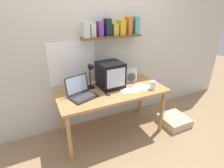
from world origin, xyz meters
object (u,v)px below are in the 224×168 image
at_px(juice_glass, 153,86).
at_px(laptop, 81,91).
at_px(loose_paper_near_laptop, 130,90).
at_px(printed_handout, 141,87).
at_px(corner_desk, 112,94).
at_px(computer_mouse, 108,93).
at_px(crt_monitor, 110,75).
at_px(floor_cushion, 174,120).
at_px(desk_lamp, 91,73).
at_px(space_heater, 130,75).

bearing_deg(juice_glass, laptop, 166.88).
xyz_separation_m(loose_paper_near_laptop, printed_handout, (0.22, 0.03, 0.00)).
bearing_deg(corner_desk, juice_glass, -20.89).
relative_size(computer_mouse, loose_paper_near_laptop, 0.38).
distance_m(crt_monitor, printed_handout, 0.50).
relative_size(crt_monitor, floor_cushion, 0.87).
bearing_deg(computer_mouse, laptop, 161.90).
xyz_separation_m(crt_monitor, desk_lamp, (-0.28, 0.06, 0.05)).
distance_m(laptop, printed_handout, 0.91).
relative_size(printed_handout, floor_cushion, 0.65).
xyz_separation_m(space_heater, printed_handout, (0.03, -0.28, -0.10)).
xyz_separation_m(juice_glass, printed_handout, (-0.11, 0.13, -0.05)).
relative_size(laptop, desk_lamp, 1.09).
xyz_separation_m(laptop, printed_handout, (0.90, -0.11, -0.06)).
height_order(corner_desk, computer_mouse, computer_mouse).
relative_size(space_heater, floor_cushion, 0.49).
bearing_deg(computer_mouse, space_heater, 28.91).
bearing_deg(corner_desk, loose_paper_near_laptop, -27.21).
distance_m(juice_glass, computer_mouse, 0.67).
relative_size(space_heater, loose_paper_near_laptop, 0.71).
bearing_deg(space_heater, floor_cushion, -17.63).
relative_size(loose_paper_near_laptop, floor_cushion, 0.69).
bearing_deg(corner_desk, desk_lamp, 142.39).
xyz_separation_m(corner_desk, space_heater, (0.42, 0.19, 0.17)).
xyz_separation_m(desk_lamp, printed_handout, (0.70, -0.27, -0.24)).
bearing_deg(juice_glass, crt_monitor, 146.74).
xyz_separation_m(corner_desk, desk_lamp, (-0.25, 0.19, 0.31)).
relative_size(corner_desk, printed_handout, 5.53).
height_order(juice_glass, loose_paper_near_laptop, juice_glass).
xyz_separation_m(juice_glass, space_heater, (-0.14, 0.41, 0.05)).
bearing_deg(crt_monitor, desk_lamp, 164.06).
distance_m(computer_mouse, printed_handout, 0.55).
relative_size(corner_desk, loose_paper_near_laptop, 5.24).
bearing_deg(corner_desk, computer_mouse, -137.74).
bearing_deg(printed_handout, juice_glass, -50.21).
distance_m(laptop, computer_mouse, 0.37).
bearing_deg(space_heater, printed_handout, -65.53).
distance_m(crt_monitor, computer_mouse, 0.31).
bearing_deg(floor_cushion, printed_handout, 163.63).
height_order(laptop, computer_mouse, laptop).
relative_size(corner_desk, juice_glass, 12.71).
xyz_separation_m(space_heater, computer_mouse, (-0.52, -0.29, -0.08)).
distance_m(space_heater, loose_paper_near_laptop, 0.38).
distance_m(laptop, juice_glass, 1.03).
bearing_deg(juice_glass, space_heater, 108.58).
xyz_separation_m(crt_monitor, laptop, (-0.49, -0.11, -0.12)).
bearing_deg(floor_cushion, space_heater, 144.18).
bearing_deg(loose_paper_near_laptop, juice_glass, -16.20).
bearing_deg(loose_paper_near_laptop, desk_lamp, 147.07).
bearing_deg(laptop, crt_monitor, -6.10).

